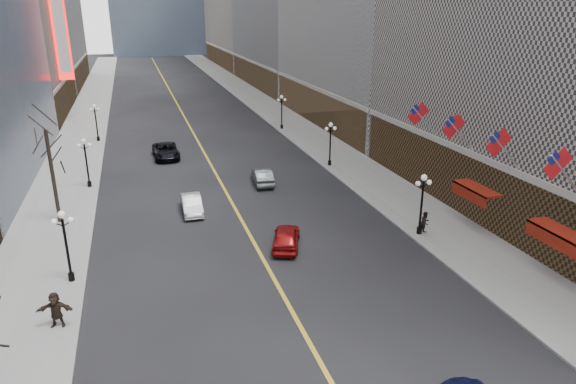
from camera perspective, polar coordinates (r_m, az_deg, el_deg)
sidewalk_east at (r=74.69m, az=0.08°, el=7.77°), size 6.00×230.00×0.15m
sidewalk_west at (r=71.95m, az=-21.91°, el=5.87°), size 6.00×230.00×0.15m
lane_line at (r=81.74m, az=-11.55°, el=8.38°), size 0.25×200.00×0.02m
streetlamp_east_1 at (r=37.65m, az=14.68°, el=-0.67°), size 1.26×0.44×4.52m
streetlamp_east_2 at (r=53.09m, az=4.72°, el=5.84°), size 1.26×0.44×4.52m
streetlamp_east_3 at (r=69.76m, az=-0.71°, el=9.28°), size 1.26×0.44×4.52m
streetlamp_west_1 at (r=32.84m, az=-23.50°, el=-4.81°), size 1.26×0.44×4.52m
streetlamp_west_2 at (r=49.79m, az=-21.54°, el=3.56°), size 1.26×0.44×4.52m
streetlamp_west_3 at (r=67.29m, az=-20.58°, el=7.63°), size 1.26×0.44×4.52m
flag_2 at (r=32.50m, az=27.95°, el=2.53°), size 2.87×0.12×2.87m
flag_3 at (r=36.06m, az=22.54°, el=4.86°), size 2.87×0.12×2.87m
flag_4 at (r=39.93m, az=18.11°, el=6.73°), size 2.87×0.12×2.87m
flag_5 at (r=44.03m, az=14.47°, el=8.23°), size 2.87×0.12×2.87m
awning_b at (r=34.36m, az=27.78°, el=-4.09°), size 1.40×4.00×0.93m
awning_c at (r=39.94m, az=20.01°, el=0.21°), size 1.40×4.00×0.93m
theatre_marquee at (r=80.46m, az=-23.90°, el=15.60°), size 2.00×0.55×12.00m
tree_west_far at (r=41.49m, az=-25.14°, el=4.80°), size 3.60×3.60×7.92m
car_nb_mid at (r=42.11m, az=-10.64°, el=-1.35°), size 1.58×4.31×1.41m
car_nb_far at (r=58.21m, az=-13.42°, el=4.47°), size 2.79×5.80×1.59m
car_sb_mid at (r=35.50m, az=-0.20°, el=-5.01°), size 3.21×4.77×1.51m
car_sb_far at (r=48.19m, az=-2.86°, el=1.77°), size 2.05×4.72×1.51m
ped_east_walk at (r=38.56m, az=15.01°, el=-3.29°), size 0.91×0.74×1.65m
ped_west_far at (r=29.39m, az=-24.41°, el=-11.82°), size 1.87×0.88×1.94m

